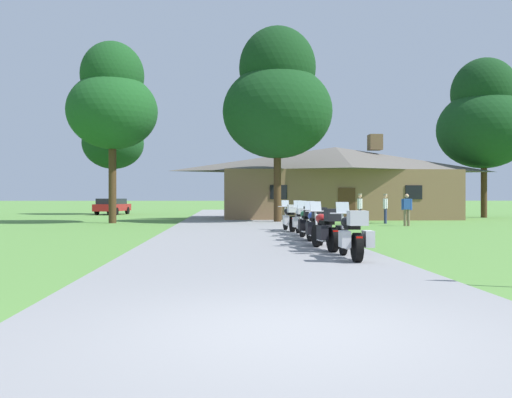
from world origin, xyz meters
The scene contains 17 objects.
ground_plane centered at (0.00, 20.00, 0.00)m, with size 500.00×500.00×0.00m, color #56893D.
asphalt_driveway centered at (0.00, 18.00, 0.03)m, with size 6.40×80.00×0.06m, color gray.
motorcycle_black_nearest_to_camera centered at (2.20, 6.33, 0.61)m, with size 0.72×2.08×1.30m.
motorcycle_red_second_in_row centered at (2.04, 8.50, 0.61)m, with size 0.88×2.08×1.30m.
motorcycle_blue_third_in_row centered at (2.09, 10.45, 0.61)m, with size 0.73×2.08×1.30m.
motorcycle_green_fourth_in_row centered at (2.13, 12.33, 0.61)m, with size 0.75×2.08×1.30m.
motorcycle_silver_fifth_in_row centered at (2.22, 14.46, 0.61)m, with size 0.72×2.08×1.30m.
motorcycle_black_farthest_in_row centered at (2.08, 16.69, 0.61)m, with size 0.82×2.08×1.30m.
stone_lodge centered at (7.17, 31.53, 2.59)m, with size 16.60×7.14×5.94m.
bystander_white_shirt_near_lodge centered at (6.76, 23.29, 0.95)m, with size 0.34×0.52×1.69m.
bystander_white_shirt_beside_signpost centered at (8.48, 24.22, 0.95)m, with size 0.35×0.51×1.69m.
bystander_blue_shirt_by_tree centered at (8.77, 21.53, 0.93)m, with size 0.54×0.27×1.67m.
tree_by_lodge_front centered at (2.46, 25.79, 7.31)m, with size 6.47×6.47×11.56m.
tree_left_near centered at (-7.12, 25.68, 7.07)m, with size 5.18×5.18×10.48m.
tree_right_of_lodge centered at (18.55, 32.81, 7.35)m, with size 6.79×6.79×11.80m.
tree_left_far centered at (-10.38, 41.84, 6.87)m, with size 5.30×5.30×10.37m.
parked_red_suv_far_left centered at (-10.45, 41.81, 0.78)m, with size 2.52×4.83×1.40m.
Camera 1 is at (-0.71, -5.59, 1.46)m, focal length 37.48 mm.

